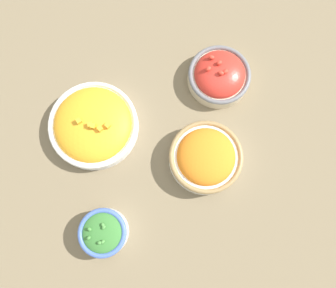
% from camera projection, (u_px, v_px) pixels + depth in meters
% --- Properties ---
extents(ground_plane, '(3.00, 3.00, 0.00)m').
position_uv_depth(ground_plane, '(168.00, 146.00, 0.83)').
color(ground_plane, '#75664C').
extents(bowl_carrots, '(0.18, 0.18, 0.07)m').
position_uv_depth(bowl_carrots, '(206.00, 157.00, 0.79)').
color(bowl_carrots, silver).
rests_on(bowl_carrots, ground_plane).
extents(bowl_squash, '(0.22, 0.22, 0.07)m').
position_uv_depth(bowl_squash, '(93.00, 125.00, 0.82)').
color(bowl_squash, white).
rests_on(bowl_squash, ground_plane).
extents(bowl_broccoli, '(0.11, 0.11, 0.07)m').
position_uv_depth(bowl_broccoli, '(103.00, 232.00, 0.76)').
color(bowl_broccoli, silver).
rests_on(bowl_broccoli, ground_plane).
extents(bowl_cherry_tomatoes, '(0.16, 0.16, 0.08)m').
position_uv_depth(bowl_cherry_tomatoes, '(219.00, 76.00, 0.84)').
color(bowl_cherry_tomatoes, beige).
rests_on(bowl_cherry_tomatoes, ground_plane).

